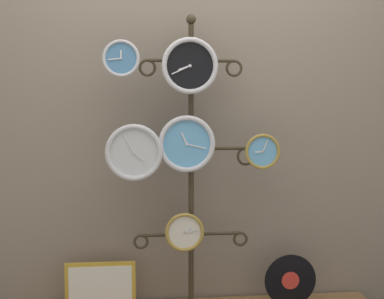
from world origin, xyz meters
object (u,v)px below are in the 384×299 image
Objects in this scene: display_stand at (191,215)px; clock_middle_center at (187,144)px; clock_middle_left at (134,152)px; clock_top_center at (190,66)px; clock_top_left at (121,58)px; clock_middle_right at (262,151)px; vinyl_record at (290,280)px; clock_bottom_center at (185,232)px; picture_frame at (101,286)px.

display_stand reaches higher than clock_middle_center.
clock_top_center is at bearing 4.17° from clock_middle_left.
clock_middle_left is at bearing -161.86° from display_stand.
clock_top_left reaches higher than clock_middle_left.
clock_top_center is at bearing 179.72° from clock_middle_right.
vinyl_record is (0.60, 0.02, -1.26)m from clock_top_center.
clock_bottom_center is at bearing -172.55° from clock_top_center.
clock_middle_right is 0.50× the size of picture_frame.
display_stand reaches higher than clock_middle_left.
clock_middle_right is (0.42, -0.00, -0.49)m from clock_top_center.
clock_middle_center reaches higher than vinyl_record.
display_stand is at bearing 167.75° from clock_middle_right.
clock_top_left is at bearing 160.01° from clock_middle_left.
clock_top_left is 0.63× the size of clock_middle_center.
clock_middle_left is at bearing -175.83° from clock_top_center.
picture_frame is (-0.94, 0.08, -0.79)m from clock_middle_right.
clock_middle_right is at bearing 0.27° from clock_bottom_center.
display_stand is 7.83× the size of clock_bottom_center.
clock_middle_right is at bearing -12.25° from display_stand.
vinyl_record is at bearing 1.59° from clock_top_center.
clock_bottom_center reaches higher than vinyl_record.
vinyl_record is at bearing 2.48° from clock_middle_left.
clock_top_center is 1.01× the size of vinyl_record.
clock_top_center reaches higher than picture_frame.
display_stand is at bearing 173.31° from vinyl_record.
clock_middle_center is 1.43× the size of clock_bottom_center.
clock_middle_left is 1.41× the size of clock_bottom_center.
picture_frame is at bearing -178.87° from display_stand.
clock_top_left reaches higher than clock_bottom_center.
clock_bottom_center is (-0.03, -0.00, -0.95)m from clock_top_center.
clock_middle_center is 0.51m from clock_bottom_center.
clock_top_center is at bearing -8.22° from picture_frame.
clock_bottom_center is at bearing -178.11° from vinyl_record.
clock_middle_left is at bearing -178.36° from clock_middle_right.
clock_middle_right is (0.80, -0.00, -0.52)m from clock_top_left.
clock_middle_center is at bearing -8.82° from picture_frame.
display_stand is 0.71m from vinyl_record.
clock_middle_left is 0.83m from picture_frame.
clock_top_left is 0.66× the size of vinyl_record.
clock_middle_center reaches higher than clock_bottom_center.
vinyl_record is 1.13m from picture_frame.
clock_middle_left is (-0.32, -0.02, -0.48)m from clock_top_center.
display_stand reaches higher than clock_bottom_center.
vinyl_record is at bearing 5.82° from clock_middle_right.
clock_bottom_center is at bearing -9.24° from picture_frame.
clock_bottom_center is (0.28, 0.02, -0.47)m from clock_middle_left.
picture_frame is (-0.14, 0.07, -1.32)m from clock_top_left.
clock_middle_center is (-0.03, -0.09, 0.43)m from display_stand.
picture_frame is (-1.12, 0.06, -0.01)m from vinyl_record.
picture_frame is at bearing 171.78° from clock_top_center.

